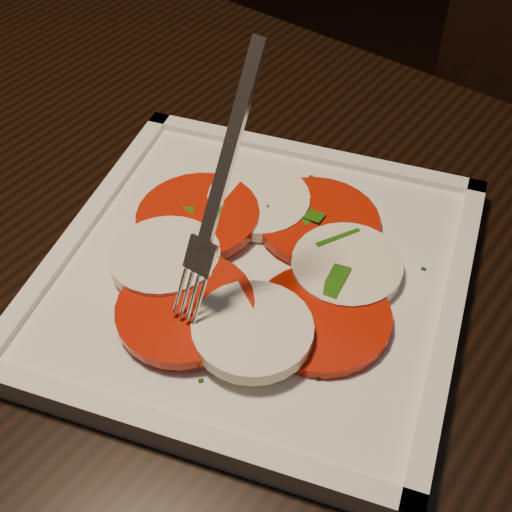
{
  "coord_description": "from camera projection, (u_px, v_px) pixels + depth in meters",
  "views": [
    {
      "loc": [
        -0.14,
        -0.2,
        1.16
      ],
      "look_at": [
        -0.31,
        0.11,
        0.78
      ],
      "focal_mm": 50.0,
      "sensor_mm": 36.0,
      "label": 1
    }
  ],
  "objects": [
    {
      "name": "plate",
      "position": [
        256.0,
        277.0,
        0.54
      ],
      "size": [
        0.35,
        0.35,
        0.01
      ],
      "primitive_type": "cube",
      "rotation": [
        0.0,
        0.0,
        0.19
      ],
      "color": "white",
      "rests_on": "table"
    },
    {
      "name": "fork",
      "position": [
        231.0,
        177.0,
        0.45
      ],
      "size": [
        0.05,
        0.1,
        0.17
      ],
      "primitive_type": null,
      "rotation": [
        0.0,
        0.0,
        -0.09
      ],
      "color": "white",
      "rests_on": "caprese_salad"
    },
    {
      "name": "table",
      "position": [
        245.0,
        430.0,
        0.57
      ],
      "size": [
        1.29,
        0.94,
        0.75
      ],
      "rotation": [
        0.0,
        0.0,
        -0.12
      ],
      "color": "black",
      "rests_on": "ground"
    },
    {
      "name": "caprese_salad",
      "position": [
        256.0,
        262.0,
        0.52
      ],
      "size": [
        0.23,
        0.23,
        0.02
      ],
      "color": "red",
      "rests_on": "plate"
    }
  ]
}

